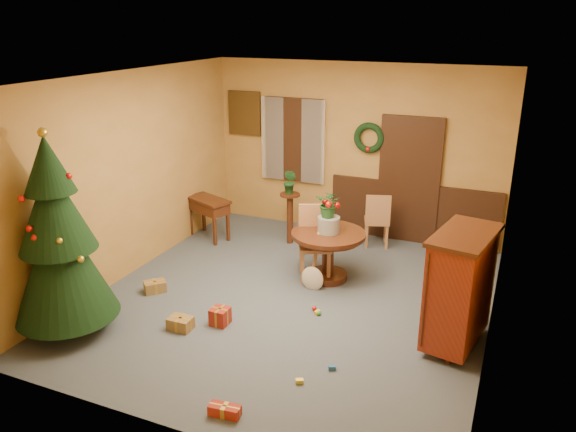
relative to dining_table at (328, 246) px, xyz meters
The scene contains 21 objects.
room_envelope 2.03m from the dining_table, 90.99° to the left, with size 5.50×5.50×5.50m.
dining_table is the anchor object (origin of this frame).
urn 0.33m from the dining_table, 75.96° to the right, with size 0.31×0.31×0.23m, color slate.
centerpiece_plant 0.64m from the dining_table, 90.00° to the right, with size 0.36×0.31×0.39m, color #1E4C23.
chair_near 0.24m from the dining_table, 168.11° to the left, with size 0.60×0.60×1.05m.
chair_far 1.49m from the dining_table, 77.06° to the left, with size 0.50×0.50×0.92m.
guitar 0.41m from the dining_table, 103.15° to the right, with size 0.32×0.15×0.75m, color beige, non-canonical shape.
plant_stand 1.48m from the dining_table, 134.44° to the left, with size 0.33×0.33×0.86m.
stand_plant 1.58m from the dining_table, 134.44° to the left, with size 0.22×0.18×0.41m, color #19471E.
christmas_tree 3.55m from the dining_table, 133.23° to the right, with size 1.20×1.20×2.47m.
writing_desk 2.49m from the dining_table, 163.24° to the left, with size 0.88×0.66×0.70m.
sideboard 2.18m from the dining_table, 28.25° to the right, with size 0.75×1.16×1.38m.
gift_a 2.36m from the dining_table, 120.48° to the right, with size 0.29×0.21×0.15m.
gift_b 1.93m from the dining_table, 114.89° to the right, with size 0.22×0.22×0.22m.
gift_c 2.47m from the dining_table, 147.33° to the right, with size 0.34×0.34×0.16m.
gift_d 3.20m from the dining_table, 88.56° to the right, with size 0.32×0.16×0.11m.
toy_a 2.27m from the dining_table, 69.33° to the right, with size 0.08×0.05×0.05m, color #225693.
toy_b 1.17m from the dining_table, 76.47° to the right, with size 0.06×0.06×0.06m, color green.
toy_c 1.15m from the dining_table, 77.61° to the right, with size 0.08×0.05×0.05m, color gold.
toy_d 1.07m from the dining_table, 80.81° to the right, with size 0.06×0.06×0.06m, color red.
toy_e 2.54m from the dining_table, 77.28° to the right, with size 0.08×0.05×0.05m, color gold.
Camera 1 is at (2.60, -6.20, 3.59)m, focal length 35.00 mm.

